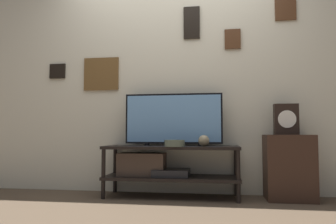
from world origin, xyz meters
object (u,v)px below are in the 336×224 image
vase_round_glass (204,141)px  vase_wide_bowl (175,143)px  mantel_clock (286,119)px  television (173,119)px

vase_round_glass → vase_wide_bowl: size_ratio=0.56×
vase_wide_bowl → mantel_clock: (1.08, 0.23, 0.23)m
vase_wide_bowl → mantel_clock: size_ratio=0.65×
television → vase_wide_bowl: bearing=-79.8°
vase_round_glass → vase_wide_bowl: 0.31m
vase_round_glass → mantel_clock: mantel_clock is taller
vase_round_glass → mantel_clock: 0.84m
mantel_clock → television: bearing=178.8°
vase_wide_bowl → mantel_clock: mantel_clock is taller
television → vase_round_glass: television is taller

